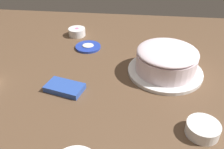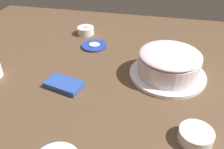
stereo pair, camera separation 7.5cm
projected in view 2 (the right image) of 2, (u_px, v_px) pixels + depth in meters
name	position (u px, v px, depth m)	size (l,w,h in m)	color
ground_plane	(81.00, 86.00, 0.88)	(1.54, 1.54, 0.00)	brown
frosted_cake	(169.00, 65.00, 0.90)	(0.29, 0.29, 0.11)	white
frosting_tub_lid	(94.00, 46.00, 1.13)	(0.12, 0.12, 0.02)	#233DAD
sprinkle_bowl_green	(196.00, 135.00, 0.66)	(0.10, 0.10, 0.04)	white
sprinkle_bowl_pink	(86.00, 30.00, 1.24)	(0.09, 0.09, 0.04)	white
candy_box_lower	(64.00, 85.00, 0.87)	(0.13, 0.08, 0.02)	#2D51B2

